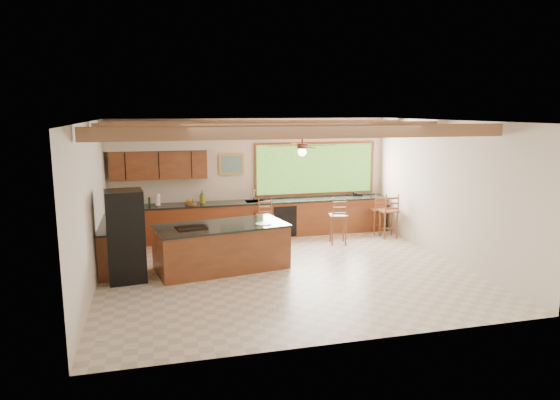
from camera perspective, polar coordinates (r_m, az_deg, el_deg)
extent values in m
plane|color=beige|center=(10.18, 0.56, -8.12)|extent=(7.20, 7.20, 0.00)
cube|color=beige|center=(12.94, -3.16, 2.65)|extent=(7.20, 0.04, 3.00)
cube|color=beige|center=(6.79, 7.71, -4.41)|extent=(7.20, 0.04, 3.00)
cube|color=beige|center=(9.55, -20.79, -0.73)|extent=(0.04, 6.50, 3.00)
cube|color=beige|center=(11.28, 18.54, 1.00)|extent=(0.04, 6.50, 3.00)
cube|color=#9E714F|center=(9.66, 0.59, 9.02)|extent=(7.20, 6.50, 0.04)
cube|color=#A16C50|center=(8.13, 3.54, 7.78)|extent=(7.10, 0.15, 0.22)
cube|color=#A16C50|center=(10.15, -0.15, 8.29)|extent=(7.10, 0.15, 0.22)
cube|color=#A16C50|center=(11.90, -2.32, 8.57)|extent=(7.10, 0.15, 0.22)
cube|color=brown|center=(12.46, -13.69, 3.93)|extent=(2.30, 0.35, 0.70)
cube|color=beige|center=(12.34, -13.80, 6.67)|extent=(2.60, 0.50, 0.48)
cylinder|color=#FFEABF|center=(12.37, -17.01, 5.46)|extent=(0.10, 0.10, 0.01)
cylinder|color=#FFEABF|center=(12.38, -10.50, 5.74)|extent=(0.10, 0.10, 0.01)
cube|color=#7FB841|center=(13.32, 4.06, 3.60)|extent=(3.20, 0.04, 1.30)
cube|color=#BE863A|center=(12.77, -5.57, 4.10)|extent=(0.64, 0.03, 0.54)
cube|color=#3E7052|center=(12.75, -5.56, 4.09)|extent=(0.54, 0.01, 0.44)
cube|color=brown|center=(12.79, -2.81, -2.26)|extent=(7.00, 0.65, 0.88)
cube|color=black|center=(12.70, -2.83, -0.23)|extent=(7.04, 0.69, 0.04)
cube|color=brown|center=(11.06, -17.95, -4.76)|extent=(0.65, 2.35, 0.88)
cube|color=black|center=(10.95, -18.08, -2.43)|extent=(0.69, 2.39, 0.04)
cube|color=black|center=(12.64, 0.60, -2.49)|extent=(0.60, 0.02, 0.78)
cube|color=silver|center=(12.70, -2.83, -0.21)|extent=(0.50, 0.38, 0.03)
cylinder|color=silver|center=(12.87, -3.02, 0.67)|extent=(0.03, 0.03, 0.30)
cylinder|color=silver|center=(12.75, -2.93, 1.18)|extent=(0.03, 0.20, 0.03)
cylinder|color=white|center=(12.39, -13.81, 0.01)|extent=(0.12, 0.12, 0.30)
cylinder|color=#193E1B|center=(12.43, -15.68, -0.22)|extent=(0.06, 0.06, 0.22)
cylinder|color=#193E1B|center=(12.58, -14.71, -0.13)|extent=(0.05, 0.05, 0.19)
cube|color=black|center=(13.63, 8.86, 0.67)|extent=(0.23, 0.20, 0.10)
cube|color=brown|center=(10.29, -6.71, -5.44)|extent=(2.75, 1.62, 0.87)
cube|color=black|center=(10.18, -6.77, -2.96)|extent=(2.80, 1.67, 0.04)
cube|color=black|center=(10.01, -10.12, -3.10)|extent=(0.65, 0.55, 0.02)
cylinder|color=white|center=(10.18, -1.92, -2.73)|extent=(0.32, 0.32, 0.02)
cube|color=black|center=(9.85, -17.24, -3.94)|extent=(0.74, 0.73, 1.74)
cube|color=silver|center=(9.83, -15.26, -3.86)|extent=(0.02, 0.05, 1.60)
cube|color=brown|center=(12.33, -1.93, -1.63)|extent=(0.41, 0.41, 0.04)
cylinder|color=brown|center=(12.22, -2.49, -3.40)|extent=(0.04, 0.04, 0.65)
cylinder|color=brown|center=(12.29, -1.05, -3.32)|extent=(0.04, 0.04, 0.65)
cylinder|color=brown|center=(12.52, -2.79, -3.07)|extent=(0.04, 0.04, 0.65)
cylinder|color=brown|center=(12.58, -1.38, -2.99)|extent=(0.04, 0.04, 0.65)
cube|color=brown|center=(12.13, 6.68, -1.76)|extent=(0.49, 0.49, 0.04)
cylinder|color=brown|center=(12.00, 6.20, -3.64)|extent=(0.04, 0.04, 0.68)
cylinder|color=brown|center=(12.12, 7.65, -3.54)|extent=(0.04, 0.04, 0.68)
cylinder|color=brown|center=(12.30, 5.66, -3.29)|extent=(0.04, 0.04, 0.68)
cylinder|color=brown|center=(12.41, 7.08, -3.20)|extent=(0.04, 0.04, 0.68)
cube|color=brown|center=(12.91, 12.34, -1.20)|extent=(0.44, 0.44, 0.04)
cylinder|color=brown|center=(12.77, 11.95, -2.96)|extent=(0.04, 0.04, 0.68)
cylinder|color=brown|center=(12.92, 13.25, -2.86)|extent=(0.04, 0.04, 0.68)
cylinder|color=brown|center=(13.06, 11.31, -2.65)|extent=(0.04, 0.04, 0.68)
cylinder|color=brown|center=(13.20, 12.59, -2.55)|extent=(0.04, 0.04, 0.68)
cube|color=brown|center=(13.33, 11.10, -1.05)|extent=(0.38, 0.38, 0.04)
cylinder|color=brown|center=(13.20, 10.74, -2.61)|extent=(0.04, 0.04, 0.62)
cylinder|color=brown|center=(13.33, 11.91, -2.53)|extent=(0.04, 0.04, 0.62)
cylinder|color=brown|center=(13.46, 10.20, -2.34)|extent=(0.04, 0.04, 0.62)
cylinder|color=brown|center=(13.59, 11.36, -2.26)|extent=(0.04, 0.04, 0.62)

